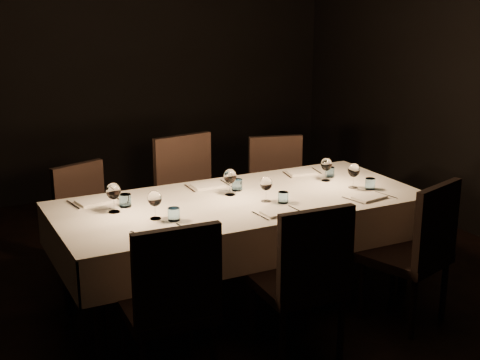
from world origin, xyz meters
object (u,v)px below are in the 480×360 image
chair_far_center (192,197)px  chair_far_right (278,189)px  chair_near_right (418,247)px  dining_table (240,210)px  chair_near_left (171,299)px  chair_far_left (88,218)px  chair_near_center (305,276)px

chair_far_center → chair_far_right: chair_far_center is taller
chair_near_right → chair_far_right: 1.59m
dining_table → chair_near_left: chair_near_left is taller
chair_far_left → chair_far_center: bearing=-25.5°
chair_near_left → chair_near_center: (0.81, -0.05, -0.00)m
chair_near_left → chair_far_left: (-0.03, 1.65, -0.04)m
chair_near_center → dining_table: bearing=-88.4°
chair_near_right → chair_far_right: bearing=-103.6°
chair_near_left → chair_near_center: 0.81m
chair_far_left → chair_far_right: 1.61m
dining_table → chair_near_right: bearing=-42.3°
chair_near_center → chair_far_left: chair_near_center is taller
chair_far_center → chair_near_right: bearing=-67.6°
chair_near_center → chair_far_right: (0.77, 1.64, -0.01)m
chair_near_left → chair_near_center: chair_near_left is taller
chair_far_center → chair_far_right: (0.80, 0.02, -0.04)m
dining_table → chair_near_center: (-0.01, -0.86, -0.15)m
dining_table → chair_far_right: bearing=45.9°
chair_far_right → chair_far_left: bearing=-166.7°
dining_table → chair_near_center: size_ratio=2.56×
chair_near_right → chair_far_center: size_ratio=0.94×
chair_near_left → chair_far_left: 1.66m
chair_near_right → chair_far_right: (-0.13, 1.59, -0.01)m
dining_table → chair_near_center: bearing=-90.7°
chair_far_right → dining_table: bearing=-118.4°
chair_near_right → chair_far_left: (-1.74, 1.66, -0.04)m
chair_near_left → chair_near_right: 1.71m
chair_near_left → chair_far_center: chair_far_center is taller
chair_far_center → chair_near_center: bearing=-97.1°
chair_near_center → chair_far_center: size_ratio=0.94×
dining_table → chair_far_left: bearing=135.1°
chair_near_right → chair_far_center: (-0.93, 1.57, 0.03)m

